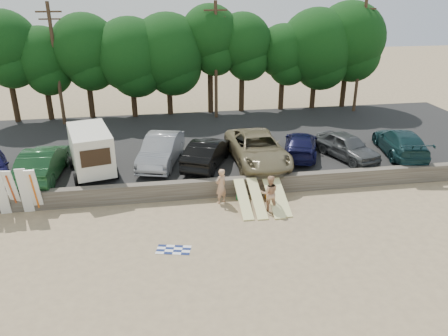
% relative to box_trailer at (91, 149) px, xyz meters
% --- Properties ---
extents(ground, '(120.00, 120.00, 0.00)m').
position_rel_box_trailer_xyz_m(ground, '(6.68, -5.68, -2.17)').
color(ground, tan).
rests_on(ground, ground).
extents(seawall, '(44.00, 0.50, 1.00)m').
position_rel_box_trailer_xyz_m(seawall, '(6.68, -2.68, -1.67)').
color(seawall, '#6B6356').
rests_on(seawall, ground).
extents(parking_lot, '(44.00, 14.50, 0.70)m').
position_rel_box_trailer_xyz_m(parking_lot, '(6.68, 4.82, -1.82)').
color(parking_lot, '#282828').
rests_on(parking_lot, ground).
extents(treeline, '(32.93, 6.34, 8.94)m').
position_rel_box_trailer_xyz_m(treeline, '(7.78, 11.86, 3.98)').
color(treeline, '#382616').
rests_on(treeline, parking_lot).
extents(utility_poles, '(25.80, 0.26, 9.00)m').
position_rel_box_trailer_xyz_m(utility_poles, '(8.68, 10.32, 3.26)').
color(utility_poles, '#473321').
rests_on(utility_poles, parking_lot).
extents(box_trailer, '(3.10, 4.48, 2.62)m').
position_rel_box_trailer_xyz_m(box_trailer, '(0.00, 0.00, 0.00)').
color(box_trailer, silver).
rests_on(box_trailer, parking_lot).
extents(car_1, '(2.21, 5.40, 1.74)m').
position_rel_box_trailer_xyz_m(car_1, '(-2.64, -0.15, -0.59)').
color(car_1, '#163E1E').
rests_on(car_1, parking_lot).
extents(car_2, '(3.20, 5.65, 1.76)m').
position_rel_box_trailer_xyz_m(car_2, '(3.94, 0.85, -0.58)').
color(car_2, gray).
rests_on(car_2, parking_lot).
extents(car_3, '(3.65, 5.23, 1.63)m').
position_rel_box_trailer_xyz_m(car_3, '(6.66, 0.11, -0.65)').
color(car_3, black).
rests_on(car_3, parking_lot).
extents(car_4, '(3.25, 6.61, 1.81)m').
position_rel_box_trailer_xyz_m(car_4, '(9.70, 0.04, -0.56)').
color(car_4, '#837653').
rests_on(car_4, parking_lot).
extents(car_5, '(3.69, 5.42, 1.46)m').
position_rel_box_trailer_xyz_m(car_5, '(12.71, 0.84, -0.74)').
color(car_5, black).
rests_on(car_5, parking_lot).
extents(car_6, '(3.21, 4.94, 1.56)m').
position_rel_box_trailer_xyz_m(car_6, '(15.42, -0.09, -0.68)').
color(car_6, '#444749').
rests_on(car_6, parking_lot).
extents(car_7, '(3.20, 5.85, 1.61)m').
position_rel_box_trailer_xyz_m(car_7, '(19.05, 0.03, -0.66)').
color(car_7, '#133134').
rests_on(car_7, parking_lot).
extents(surfboard_upright_1, '(0.53, 0.58, 2.56)m').
position_rel_box_trailer_xyz_m(surfboard_upright_1, '(-4.05, -3.20, -0.88)').
color(surfboard_upright_1, white).
rests_on(surfboard_upright_1, ground).
extents(surfboard_upright_2, '(0.58, 0.82, 2.52)m').
position_rel_box_trailer_xyz_m(surfboard_upright_2, '(-3.55, -3.06, -0.91)').
color(surfboard_upright_2, white).
rests_on(surfboard_upright_2, ground).
extents(surfboard_upright_3, '(0.53, 0.54, 2.57)m').
position_rel_box_trailer_xyz_m(surfboard_upright_3, '(-2.94, -3.16, -0.88)').
color(surfboard_upright_3, white).
rests_on(surfboard_upright_3, ground).
extents(surfboard_upright_4, '(0.50, 0.76, 2.52)m').
position_rel_box_trailer_xyz_m(surfboard_upright_4, '(-2.48, -3.16, -0.90)').
color(surfboard_upright_4, white).
rests_on(surfboard_upright_4, ground).
extents(surfboard_low_0, '(0.56, 2.87, 1.02)m').
position_rel_box_trailer_xyz_m(surfboard_low_0, '(7.98, -4.27, -1.65)').
color(surfboard_low_0, '#F9F29D').
rests_on(surfboard_low_0, ground).
extents(surfboard_low_1, '(0.56, 2.85, 1.06)m').
position_rel_box_trailer_xyz_m(surfboard_low_1, '(8.68, -4.32, -1.64)').
color(surfboard_low_1, '#F9F29D').
rests_on(surfboard_low_1, ground).
extents(surfboard_low_2, '(0.56, 2.87, 1.01)m').
position_rel_box_trailer_xyz_m(surfboard_low_2, '(9.55, -4.37, -1.66)').
color(surfboard_low_2, '#F9F29D').
rests_on(surfboard_low_2, ground).
extents(surfboard_low_3, '(0.56, 2.85, 1.07)m').
position_rel_box_trailer_xyz_m(surfboard_low_3, '(9.94, -4.29, -1.63)').
color(surfboard_low_3, '#F9F29D').
rests_on(surfboard_low_3, ground).
extents(beachgoer_a, '(0.85, 0.79, 1.94)m').
position_rel_box_trailer_xyz_m(beachgoer_a, '(6.92, -3.52, -1.19)').
color(beachgoer_a, tan).
rests_on(beachgoer_a, ground).
extents(beachgoer_b, '(0.99, 0.81, 1.91)m').
position_rel_box_trailer_xyz_m(beachgoer_b, '(9.24, -4.70, -1.21)').
color(beachgoer_b, tan).
rests_on(beachgoer_b, ground).
extents(cooler, '(0.45, 0.40, 0.32)m').
position_rel_box_trailer_xyz_m(cooler, '(8.00, -3.28, -2.01)').
color(cooler, '#217B41').
rests_on(cooler, ground).
extents(gear_bag, '(0.36, 0.33, 0.22)m').
position_rel_box_trailer_xyz_m(gear_bag, '(9.54, -3.44, -2.06)').
color(gear_bag, orange).
rests_on(gear_bag, ground).
extents(beach_towel, '(1.80, 1.80, 0.00)m').
position_rel_box_trailer_xyz_m(beach_towel, '(4.16, -7.66, -2.16)').
color(beach_towel, white).
rests_on(beach_towel, ground).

